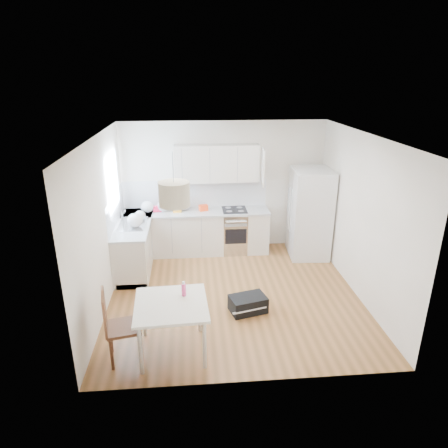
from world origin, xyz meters
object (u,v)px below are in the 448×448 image
object	(u,v)px
refrigerator	(310,213)
dining_table	(171,309)
dining_chair	(124,326)
gym_bag	(248,304)

from	to	relation	value
refrigerator	dining_table	world-z (taller)	refrigerator
dining_table	dining_chair	xyz separation A→B (m)	(-0.62, -0.10, -0.16)
dining_chair	gym_bag	xyz separation A→B (m)	(1.78, 0.98, -0.38)
refrigerator	gym_bag	distance (m)	2.70
dining_table	gym_bag	world-z (taller)	dining_table
gym_bag	refrigerator	bearing A→B (deg)	37.86
refrigerator	gym_bag	size ratio (longest dim) A/B	3.23
refrigerator	dining_table	xyz separation A→B (m)	(-2.72, -2.94, -0.24)
refrigerator	gym_bag	world-z (taller)	refrigerator
gym_bag	dining_table	bearing A→B (deg)	-157.65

